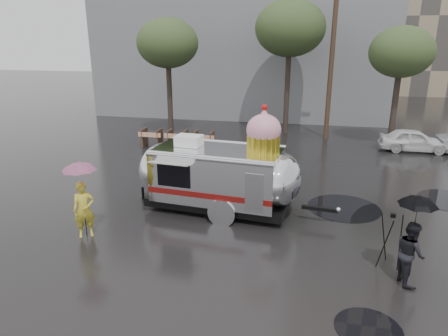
% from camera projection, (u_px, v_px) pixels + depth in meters
% --- Properties ---
extents(ground, '(120.00, 120.00, 0.00)m').
position_uv_depth(ground, '(250.00, 244.00, 11.70)').
color(ground, black).
rests_on(ground, ground).
extents(puddles, '(6.42, 9.79, 0.01)m').
position_uv_depth(puddles, '(415.00, 229.00, 12.59)').
color(puddles, black).
rests_on(puddles, ground).
extents(grey_building, '(22.00, 12.00, 13.00)m').
position_uv_depth(grey_building, '(247.00, 30.00, 32.84)').
color(grey_building, slate).
rests_on(grey_building, ground).
extents(utility_pole, '(1.60, 0.28, 9.00)m').
position_uv_depth(utility_pole, '(332.00, 60.00, 22.81)').
color(utility_pole, '#473323').
rests_on(utility_pole, ground).
extents(tree_left, '(3.64, 3.64, 6.95)m').
position_uv_depth(tree_left, '(168.00, 44.00, 23.52)').
color(tree_left, '#382D26').
rests_on(tree_left, ground).
extents(tree_mid, '(4.20, 4.20, 8.03)m').
position_uv_depth(tree_mid, '(290.00, 29.00, 23.72)').
color(tree_mid, '#382D26').
rests_on(tree_mid, ground).
extents(tree_right, '(3.36, 3.36, 6.42)m').
position_uv_depth(tree_right, '(401.00, 53.00, 21.05)').
color(tree_right, '#382D26').
rests_on(tree_right, ground).
extents(barricade_row, '(4.30, 0.80, 1.00)m').
position_uv_depth(barricade_row, '(178.00, 139.00, 21.93)').
color(barricade_row, '#473323').
rests_on(barricade_row, ground).
extents(airstream_trailer, '(7.15, 2.93, 3.86)m').
position_uv_depth(airstream_trailer, '(221.00, 173.00, 13.67)').
color(airstream_trailer, silver).
rests_on(airstream_trailer, ground).
extents(person_left, '(0.75, 0.69, 1.73)m').
position_uv_depth(person_left, '(84.00, 210.00, 11.94)').
color(person_left, gold).
rests_on(person_left, ground).
extents(umbrella_pink, '(1.21, 1.21, 2.37)m').
position_uv_depth(umbrella_pink, '(80.00, 175.00, 11.60)').
color(umbrella_pink, pink).
rests_on(umbrella_pink, ground).
extents(person_right, '(0.59, 0.85, 1.61)m').
position_uv_depth(person_right, '(410.00, 253.00, 9.63)').
color(person_right, black).
rests_on(person_right, ground).
extents(umbrella_black, '(1.10, 1.10, 2.30)m').
position_uv_depth(umbrella_black, '(417.00, 210.00, 9.29)').
color(umbrella_black, black).
rests_on(umbrella_black, ground).
extents(tripod, '(0.58, 0.62, 1.51)m').
position_uv_depth(tripod, '(390.00, 235.00, 10.32)').
color(tripod, black).
rests_on(tripod, ground).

